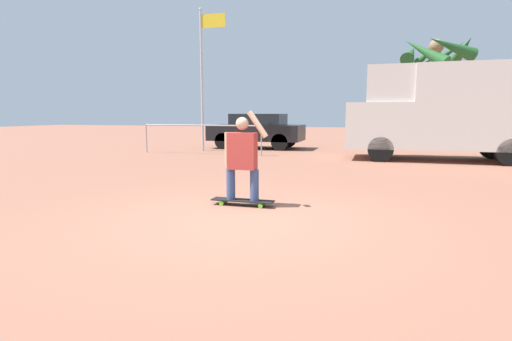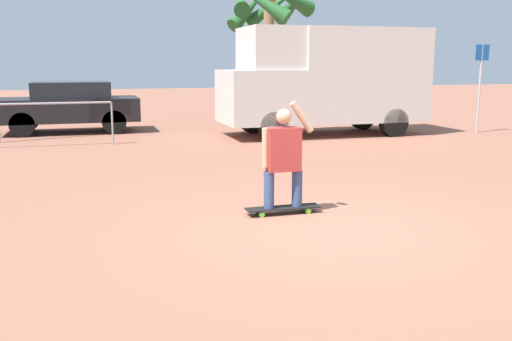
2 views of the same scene
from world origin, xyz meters
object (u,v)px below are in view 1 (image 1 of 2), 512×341
Objects in this scene: skateboard at (243,201)px; person_skateboarder at (242,155)px; camper_van at (445,110)px; palm_tree_near_van at (435,59)px; parked_car_black at (257,130)px; flagpole at (204,69)px.

skateboard is 0.75m from person_skateboarder.
camper_van reaches higher than skateboard.
palm_tree_near_van is (4.43, 14.42, 3.15)m from person_skateboarder.
parked_car_black is (-6.93, 2.63, -0.81)m from camper_van.
person_skateboarder reaches higher than skateboard.
parked_car_black reaches higher than skateboard.
palm_tree_near_van is (0.39, 6.60, 2.38)m from camper_van.
camper_van is 8.75m from flagpole.
palm_tree_near_van is at bearing 86.61° from camper_van.
person_skateboarder is 0.26× the size of flagpole.
skateboard is at bearing -74.50° from parked_car_black.
skateboard is 15.58m from palm_tree_near_van.
camper_van is at bearing 62.72° from person_skateboarder.
camper_van is at bearing -20.79° from parked_car_black.
palm_tree_near_van is 10.67m from flagpole.
camper_van is 7.46m from parked_car_black.
flagpole is (-4.53, 8.69, 2.36)m from person_skateboarder.
person_skateboarder is at bearing 180.00° from skateboard.
person_skateboarder is at bearing -117.28° from camper_van.
flagpole reaches higher than parked_car_black.
flagpole is at bearing 174.25° from camper_van.
palm_tree_near_van reaches higher than skateboard.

